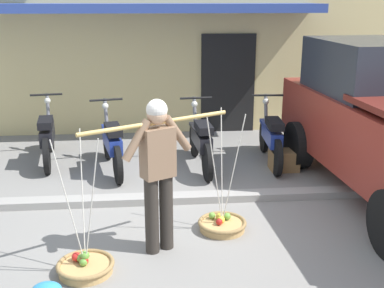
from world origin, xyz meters
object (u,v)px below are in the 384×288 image
at_px(motorcycle_third_in_row, 201,141).
at_px(motorcycle_end_of_row, 271,137).
at_px(motorcycle_nearest_shop, 48,136).
at_px(motorcycle_second_in_row, 112,144).
at_px(fruit_basket_left_side, 85,265).
at_px(fruit_vendor, 158,166).
at_px(fruit_basket_right_side, 222,224).
at_px(wooden_crate, 284,160).

height_order(motorcycle_third_in_row, motorcycle_end_of_row, same).
xyz_separation_m(motorcycle_nearest_shop, motorcycle_second_in_row, (1.10, -0.53, 0.00)).
xyz_separation_m(fruit_basket_left_side, motorcycle_third_in_row, (1.50, 3.03, 0.37)).
relative_size(fruit_vendor, fruit_basket_left_side, 1.17).
bearing_deg(motorcycle_second_in_row, fruit_vendor, -75.33).
xyz_separation_m(fruit_basket_right_side, motorcycle_nearest_shop, (-2.55, 2.75, 0.38)).
bearing_deg(motorcycle_second_in_row, fruit_basket_left_side, -91.44).
xyz_separation_m(fruit_basket_left_side, fruit_basket_right_side, (1.52, 0.81, -0.00)).
distance_m(motorcycle_end_of_row, wooden_crate, 0.47).
bearing_deg(motorcycle_end_of_row, motorcycle_nearest_shop, 173.80).
distance_m(fruit_vendor, fruit_basket_left_side, 1.25).
bearing_deg(motorcycle_nearest_shop, fruit_basket_right_side, -47.16).
relative_size(fruit_vendor, motorcycle_third_in_row, 0.93).
xyz_separation_m(motorcycle_nearest_shop, motorcycle_third_in_row, (2.53, -0.53, 0.00)).
height_order(fruit_vendor, motorcycle_end_of_row, fruit_vendor).
relative_size(fruit_basket_left_side, motorcycle_end_of_row, 0.80).
distance_m(motorcycle_second_in_row, motorcycle_end_of_row, 2.62).
height_order(motorcycle_nearest_shop, motorcycle_second_in_row, same).
distance_m(fruit_basket_right_side, wooden_crate, 2.39).
bearing_deg(motorcycle_end_of_row, fruit_vendor, -125.05).
xyz_separation_m(motorcycle_second_in_row, motorcycle_end_of_row, (2.62, 0.13, 0.00)).
relative_size(fruit_vendor, motorcycle_end_of_row, 0.93).
bearing_deg(wooden_crate, motorcycle_second_in_row, 175.59).
height_order(fruit_basket_left_side, motorcycle_nearest_shop, fruit_basket_left_side).
xyz_separation_m(fruit_basket_right_side, motorcycle_end_of_row, (1.17, 2.34, 0.38)).
xyz_separation_m(fruit_vendor, wooden_crate, (2.07, 2.41, -0.82)).
distance_m(motorcycle_nearest_shop, motorcycle_end_of_row, 3.74).
height_order(fruit_basket_left_side, wooden_crate, fruit_basket_left_side).
bearing_deg(motorcycle_nearest_shop, motorcycle_third_in_row, -11.83).
xyz_separation_m(motorcycle_second_in_row, wooden_crate, (2.76, -0.21, -0.29)).
distance_m(fruit_basket_right_side, motorcycle_nearest_shop, 3.76).
distance_m(fruit_vendor, wooden_crate, 3.28).
bearing_deg(motorcycle_nearest_shop, motorcycle_end_of_row, -6.20).
bearing_deg(fruit_basket_left_side, fruit_basket_right_side, 28.05).
distance_m(fruit_basket_left_side, motorcycle_second_in_row, 3.05).
distance_m(motorcycle_second_in_row, motorcycle_third_in_row, 1.43).
bearing_deg(fruit_basket_right_side, fruit_vendor, -151.73).
bearing_deg(fruit_vendor, fruit_basket_left_side, -152.18).
bearing_deg(motorcycle_second_in_row, motorcycle_nearest_shop, 154.20).
xyz_separation_m(fruit_basket_right_side, wooden_crate, (1.31, 2.00, 0.08)).
distance_m(fruit_basket_right_side, motorcycle_end_of_row, 2.65).
bearing_deg(motorcycle_end_of_row, fruit_basket_left_side, -130.49).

